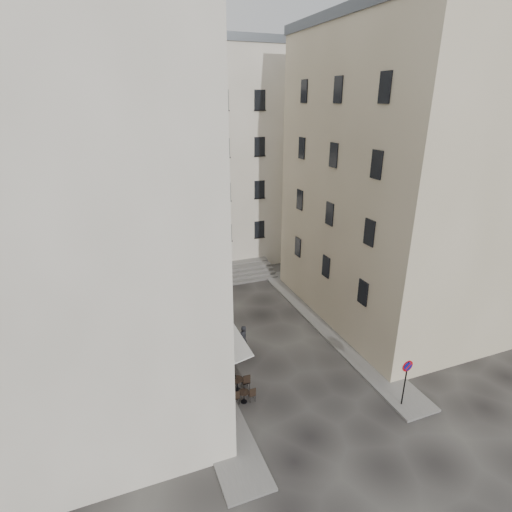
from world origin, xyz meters
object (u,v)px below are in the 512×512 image
no_parking_sign (406,374)px  bistro_table_b (237,383)px  bistro_table_a (244,395)px  pedestrian (243,339)px

no_parking_sign → bistro_table_b: (-7.13, 3.96, -1.41)m
bistro_table_b → bistro_table_a: bearing=-88.0°
bistro_table_a → no_parking_sign: bearing=-23.1°
bistro_table_a → bistro_table_b: bistro_table_b is taller
bistro_table_a → pedestrian: 4.34m
bistro_table_b → pedestrian: (1.44, 3.14, 0.40)m
bistro_table_a → bistro_table_b: 0.94m
no_parking_sign → bistro_table_b: no_parking_sign is taller
no_parking_sign → bistro_table_a: bearing=155.9°
no_parking_sign → pedestrian: no_parking_sign is taller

